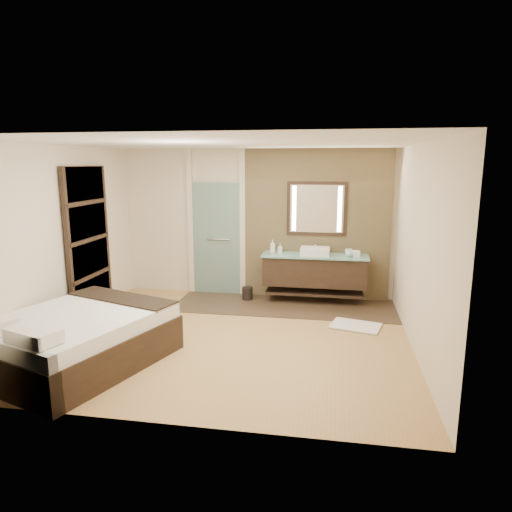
% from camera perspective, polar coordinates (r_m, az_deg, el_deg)
% --- Properties ---
extents(floor, '(5.00, 5.00, 0.00)m').
position_cam_1_polar(floor, '(6.62, -3.27, -10.14)').
color(floor, '#A68345').
rests_on(floor, ground).
extents(tile_strip, '(3.80, 1.30, 0.01)m').
position_cam_1_polar(tile_strip, '(8.01, 3.53, -6.20)').
color(tile_strip, '#3A2E20').
rests_on(tile_strip, floor).
extents(stone_wall, '(2.60, 0.08, 2.70)m').
position_cam_1_polar(stone_wall, '(8.28, 7.56, 3.84)').
color(stone_wall, tan).
rests_on(stone_wall, floor).
extents(vanity, '(1.85, 0.55, 0.88)m').
position_cam_1_polar(vanity, '(8.13, 7.33, -1.81)').
color(vanity, black).
rests_on(vanity, stone_wall).
extents(mirror_unit, '(1.06, 0.04, 0.96)m').
position_cam_1_polar(mirror_unit, '(8.19, 7.60, 5.88)').
color(mirror_unit, black).
rests_on(mirror_unit, stone_wall).
extents(frosted_door, '(1.10, 0.12, 2.70)m').
position_cam_1_polar(frosted_door, '(8.57, -4.95, 2.77)').
color(frosted_door, '#A1CCC3').
rests_on(frosted_door, floor).
extents(shoji_partition, '(0.06, 1.20, 2.40)m').
position_cam_1_polar(shoji_partition, '(7.72, -20.18, 1.63)').
color(shoji_partition, black).
rests_on(shoji_partition, floor).
extents(bed, '(2.22, 2.47, 0.79)m').
position_cam_1_polar(bed, '(6.09, -21.44, -9.60)').
color(bed, black).
rests_on(bed, floor).
extents(bath_mat, '(0.82, 0.67, 0.02)m').
position_cam_1_polar(bath_mat, '(7.17, 12.34, -8.50)').
color(bath_mat, silver).
rests_on(bath_mat, floor).
extents(waste_bin, '(0.25, 0.25, 0.24)m').
position_cam_1_polar(waste_bin, '(8.31, -1.09, -4.70)').
color(waste_bin, black).
rests_on(waste_bin, floor).
extents(tissue_box, '(0.15, 0.15, 0.10)m').
position_cam_1_polar(tissue_box, '(8.03, 12.34, 0.30)').
color(tissue_box, white).
rests_on(tissue_box, vanity).
extents(soap_bottle_a, '(0.10, 0.10, 0.24)m').
position_cam_1_polar(soap_bottle_a, '(8.12, 2.09, 1.19)').
color(soap_bottle_a, silver).
rests_on(soap_bottle_a, vanity).
extents(soap_bottle_b, '(0.08, 0.08, 0.17)m').
position_cam_1_polar(soap_bottle_b, '(8.16, 3.03, 0.98)').
color(soap_bottle_b, '#B2B2B2').
rests_on(soap_bottle_b, vanity).
extents(soap_bottle_c, '(0.14, 0.14, 0.15)m').
position_cam_1_polar(soap_bottle_c, '(7.97, 11.56, 0.42)').
color(soap_bottle_c, '#A2CCC9').
rests_on(soap_bottle_c, vanity).
extents(cup, '(0.17, 0.17, 0.11)m').
position_cam_1_polar(cup, '(8.14, 11.51, 0.50)').
color(cup, silver).
rests_on(cup, vanity).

